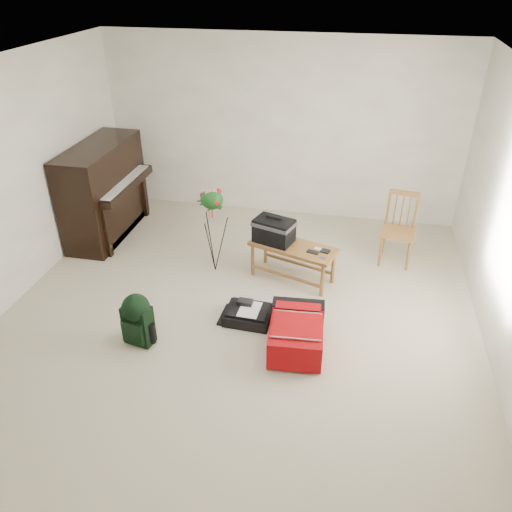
% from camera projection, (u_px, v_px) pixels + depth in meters
% --- Properties ---
extents(floor, '(5.00, 5.50, 0.01)m').
position_uv_depth(floor, '(236.00, 322.00, 5.26)').
color(floor, '#C0B49B').
rests_on(floor, ground).
extents(ceiling, '(5.00, 5.50, 0.01)m').
position_uv_depth(ceiling, '(230.00, 75.00, 3.96)').
color(ceiling, white).
rests_on(ceiling, wall_back).
extents(wall_back, '(5.00, 0.04, 2.50)m').
position_uv_depth(wall_back, '(281.00, 129.00, 6.92)').
color(wall_back, white).
rests_on(wall_back, floor).
extents(piano, '(0.71, 1.50, 1.25)m').
position_uv_depth(piano, '(105.00, 193.00, 6.67)').
color(piano, black).
rests_on(piano, floor).
extents(bench, '(1.07, 0.69, 0.77)m').
position_uv_depth(bench, '(279.00, 238.00, 5.72)').
color(bench, olive).
rests_on(bench, floor).
extents(dining_chair, '(0.43, 0.43, 0.89)m').
position_uv_depth(dining_chair, '(398.00, 230.00, 6.12)').
color(dining_chair, olive).
rests_on(dining_chair, floor).
extents(red_suitcase, '(0.56, 0.79, 0.32)m').
position_uv_depth(red_suitcase, '(297.00, 329.00, 4.89)').
color(red_suitcase, red).
rests_on(red_suitcase, floor).
extents(black_duffel, '(0.50, 0.40, 0.20)m').
position_uv_depth(black_duffel, '(248.00, 314.00, 5.26)').
color(black_duffel, black).
rests_on(black_duffel, floor).
extents(green_backpack, '(0.31, 0.28, 0.56)m').
position_uv_depth(green_backpack, '(137.00, 317.00, 4.84)').
color(green_backpack, black).
rests_on(green_backpack, floor).
extents(flower_stand, '(0.41, 0.41, 1.10)m').
position_uv_depth(flower_stand, '(213.00, 231.00, 5.87)').
color(flower_stand, black).
rests_on(flower_stand, floor).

